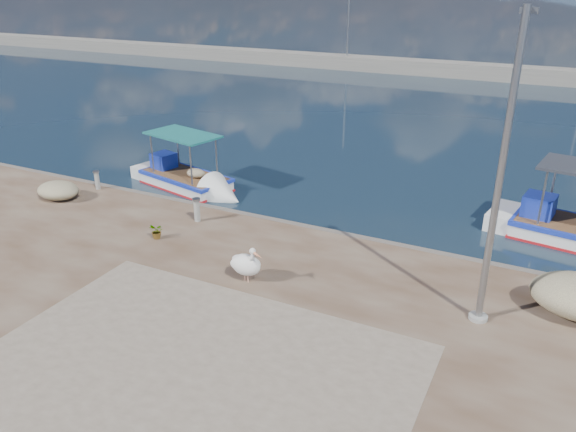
{
  "coord_description": "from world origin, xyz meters",
  "views": [
    {
      "loc": [
        6.96,
        -10.13,
        7.99
      ],
      "look_at": [
        0.0,
        3.8,
        1.3
      ],
      "focal_mm": 35.0,
      "sensor_mm": 36.0,
      "label": 1
    }
  ],
  "objects_px": {
    "boat_left": "(185,181)",
    "lamp_post": "(498,188)",
    "bollard_near": "(197,209)",
    "pelican": "(246,264)"
  },
  "relations": [
    {
      "from": "boat_left",
      "to": "lamp_post",
      "type": "distance_m",
      "value": 14.09
    },
    {
      "from": "boat_left",
      "to": "pelican",
      "type": "relative_size",
      "value": 4.94
    },
    {
      "from": "bollard_near",
      "to": "pelican",
      "type": "bearing_deg",
      "value": -37.99
    },
    {
      "from": "lamp_post",
      "to": "bollard_near",
      "type": "distance_m",
      "value": 9.88
    },
    {
      "from": "pelican",
      "to": "lamp_post",
      "type": "relative_size",
      "value": 0.16
    },
    {
      "from": "boat_left",
      "to": "pelican",
      "type": "height_order",
      "value": "boat_left"
    },
    {
      "from": "pelican",
      "to": "bollard_near",
      "type": "distance_m",
      "value": 4.43
    },
    {
      "from": "bollard_near",
      "to": "boat_left",
      "type": "bearing_deg",
      "value": 131.2
    },
    {
      "from": "pelican",
      "to": "lamp_post",
      "type": "distance_m",
      "value": 6.5
    },
    {
      "from": "lamp_post",
      "to": "boat_left",
      "type": "bearing_deg",
      "value": 156.44
    }
  ]
}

